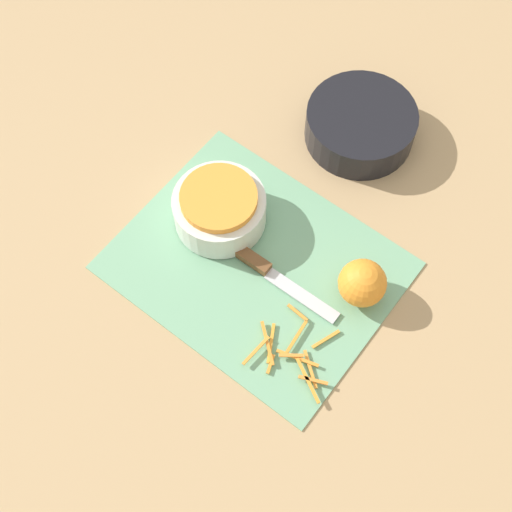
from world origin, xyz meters
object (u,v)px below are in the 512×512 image
at_px(bowl_dark, 360,125).
at_px(knife, 256,264).
at_px(bowl_speckled, 219,208).
at_px(orange_left, 362,283).

bearing_deg(bowl_dark, knife, -87.18).
distance_m(bowl_speckled, orange_left, 0.26).
bearing_deg(knife, bowl_dark, 92.01).
distance_m(bowl_dark, knife, 0.32).
xyz_separation_m(knife, orange_left, (0.16, 0.06, 0.03)).
bearing_deg(orange_left, bowl_dark, 124.09).
xyz_separation_m(bowl_dark, knife, (0.02, -0.32, -0.02)).
height_order(bowl_speckled, knife, bowl_speckled).
xyz_separation_m(bowl_dark, orange_left, (0.18, -0.26, 0.01)).
xyz_separation_m(bowl_speckled, bowl_dark, (0.09, 0.29, -0.01)).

